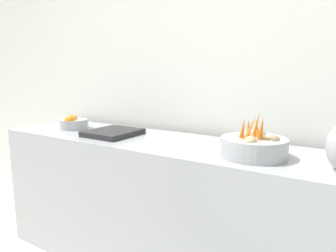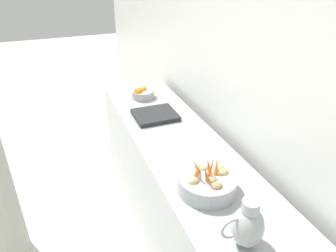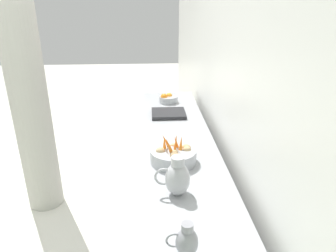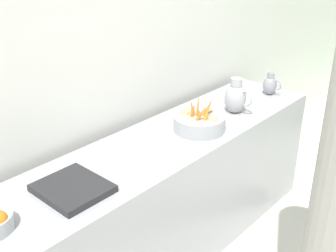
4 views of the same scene
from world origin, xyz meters
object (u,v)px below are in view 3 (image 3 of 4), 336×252
at_px(vegetable_colander, 173,155).
at_px(metal_pitcher_short, 186,241).
at_px(orange_bowl, 168,99).
at_px(support_column, 22,58).
at_px(metal_pitcher_tall, 177,178).

bearing_deg(vegetable_colander, metal_pitcher_short, 89.30).
xyz_separation_m(orange_bowl, support_column, (1.31, 0.58, 0.58)).
bearing_deg(metal_pitcher_tall, vegetable_colander, -91.45).
bearing_deg(vegetable_colander, metal_pitcher_tall, 88.55).
distance_m(vegetable_colander, support_column, 1.60).
height_order(orange_bowl, support_column, support_column).
xyz_separation_m(orange_bowl, metal_pitcher_short, (0.06, 2.28, 0.04)).
height_order(metal_pitcher_short, support_column, support_column).
height_order(vegetable_colander, metal_pitcher_short, vegetable_colander).
distance_m(orange_bowl, metal_pitcher_tall, 1.80).
bearing_deg(metal_pitcher_short, orange_bowl, -91.52).
bearing_deg(vegetable_colander, support_column, -32.88).
distance_m(vegetable_colander, metal_pitcher_tall, 0.40).
xyz_separation_m(metal_pitcher_tall, support_column, (1.25, -1.21, 0.51)).
bearing_deg(orange_bowl, metal_pitcher_tall, 88.09).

